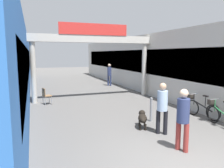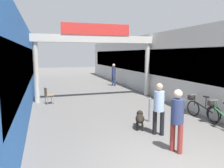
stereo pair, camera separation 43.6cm
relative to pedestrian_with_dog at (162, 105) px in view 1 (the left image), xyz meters
The scene contains 12 objects.
ground_plane 2.41m from the pedestrian_with_dog, 105.23° to the right, with size 80.00×80.00×0.00m, color #605E5B.
storefront_left 10.58m from the pedestrian_with_dog, 122.54° to the left, with size 3.00×26.00×3.93m.
storefront_right 10.01m from the pedestrian_with_dog, 63.05° to the left, with size 3.00×26.00×3.93m.
arcade_sign_gateway 6.74m from the pedestrian_with_dog, 95.17° to the left, with size 7.40×0.47×4.37m.
pedestrian_with_dog is the anchor object (origin of this frame).
pedestrian_companion 1.31m from the pedestrian_with_dog, 98.18° to the right, with size 0.44×0.44×1.74m.
pedestrian_carrying_crate 11.30m from the pedestrian_with_dog, 79.39° to the left, with size 0.47×0.47×1.85m.
dog_on_leash 1.04m from the pedestrian_with_dog, 111.61° to the left, with size 0.58×0.84×0.59m.
bicycle_green_nearest 2.57m from the pedestrian_with_dog, ahead, with size 0.46×1.69×0.98m.
bicycle_black_second 2.91m from the pedestrian_with_dog, 23.18° to the left, with size 0.47×1.68×0.98m.
bollard_post_metal 1.49m from the pedestrian_with_dog, 74.15° to the left, with size 0.10×0.10×0.97m.
cafe_chair_wood_nearer 6.71m from the pedestrian_with_dog, 120.30° to the left, with size 0.50×0.50×0.89m.
Camera 1 is at (-3.42, -3.92, 2.68)m, focal length 35.00 mm.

